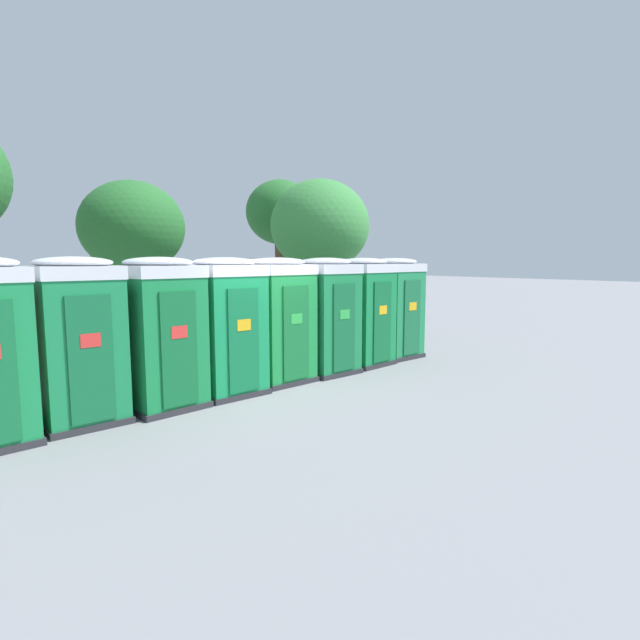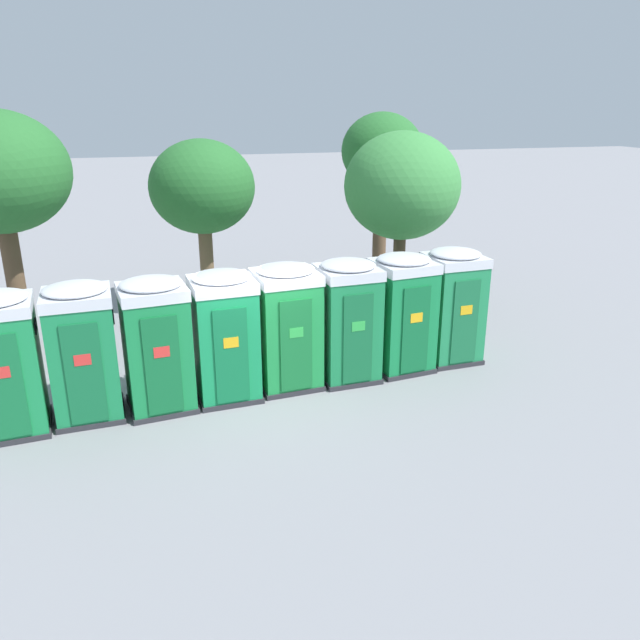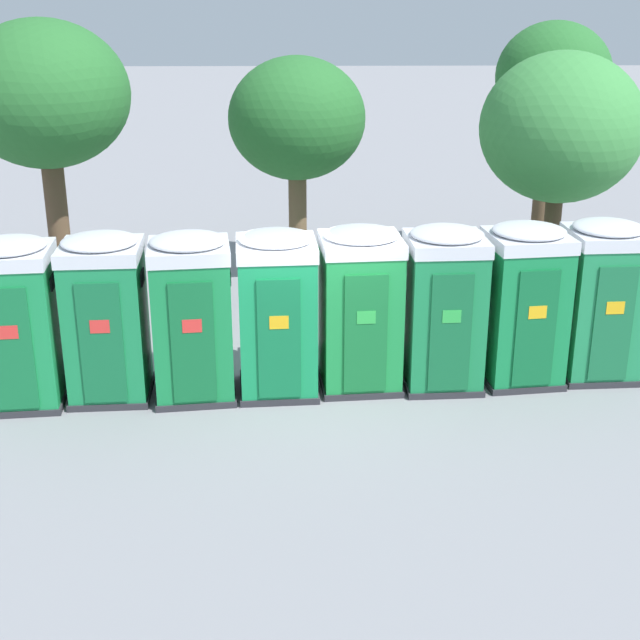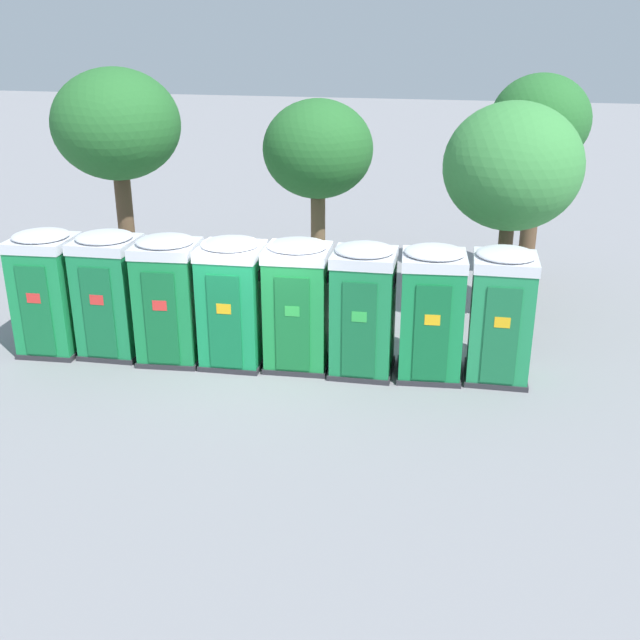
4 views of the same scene
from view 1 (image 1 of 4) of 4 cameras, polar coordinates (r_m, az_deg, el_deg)
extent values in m
plane|color=gray|center=(9.98, -7.47, -7.62)|extent=(120.00, 120.00, 0.00)
cube|color=black|center=(8.06, -30.74, 1.62)|extent=(0.06, 0.36, 0.20)
cube|color=#2D2D33|center=(8.65, -25.53, -10.18)|extent=(1.26, 1.26, 0.10)
cube|color=#1A864A|center=(8.41, -25.91, -2.97)|extent=(1.20, 1.20, 2.10)
cube|color=#146839|center=(7.87, -24.67, -4.11)|extent=(0.62, 0.07, 1.85)
cube|color=red|center=(7.81, -24.73, -2.14)|extent=(0.28, 0.02, 0.20)
cube|color=black|center=(8.50, -22.42, 2.29)|extent=(0.04, 0.36, 0.20)
cube|color=silver|center=(8.30, -26.33, 4.88)|extent=(1.23, 1.24, 0.20)
ellipsoid|color=silver|center=(8.30, -26.38, 5.91)|extent=(1.17, 1.18, 0.18)
cube|color=#2D2D33|center=(9.00, -17.44, -9.16)|extent=(1.34, 1.33, 0.10)
cube|color=#188342|center=(8.77, -17.69, -2.23)|extent=(1.27, 1.27, 2.10)
cube|color=#136633|center=(8.27, -15.77, -3.22)|extent=(0.63, 0.10, 1.85)
cube|color=red|center=(8.21, -15.77, -1.34)|extent=(0.28, 0.04, 0.20)
cube|color=black|center=(8.97, -14.56, 2.80)|extent=(0.07, 0.36, 0.20)
cube|color=silver|center=(8.67, -17.97, 5.30)|extent=(1.31, 1.30, 0.20)
ellipsoid|color=silver|center=(8.66, -18.01, 6.29)|extent=(1.25, 1.24, 0.18)
cube|color=#2D2D33|center=(9.62, -10.56, -7.93)|extent=(1.28, 1.27, 0.10)
cube|color=#189351|center=(9.40, -10.71, -1.43)|extent=(1.22, 1.21, 2.10)
cube|color=#12733F|center=(8.92, -8.70, -2.32)|extent=(0.63, 0.07, 1.85)
cube|color=yellow|center=(8.87, -8.67, -0.57)|extent=(0.28, 0.03, 0.20)
cube|color=black|center=(9.64, -7.86, 3.22)|extent=(0.05, 0.36, 0.20)
cube|color=silver|center=(9.30, -10.86, 5.60)|extent=(1.25, 1.25, 0.20)
ellipsoid|color=silver|center=(9.30, -10.88, 6.52)|extent=(1.19, 1.19, 0.18)
cube|color=#2D2D33|center=(10.40, -4.83, -6.71)|extent=(1.33, 1.30, 0.10)
cube|color=#1E9042|center=(10.20, -4.89, -0.69)|extent=(1.26, 1.23, 2.10)
cube|color=#177033|center=(9.76, -2.73, -1.46)|extent=(0.65, 0.08, 1.85)
cube|color=green|center=(9.71, -2.67, 0.14)|extent=(0.28, 0.03, 0.20)
cube|color=black|center=(10.51, -2.38, 3.58)|extent=(0.05, 0.36, 0.20)
cube|color=silver|center=(10.11, -4.96, 5.78)|extent=(1.30, 1.27, 0.20)
ellipsoid|color=silver|center=(10.11, -4.97, 6.63)|extent=(1.24, 1.21, 0.18)
cube|color=#2D2D33|center=(11.16, 0.64, -5.75)|extent=(1.25, 1.26, 0.10)
cube|color=#1B8247|center=(10.97, 0.64, -0.14)|extent=(1.19, 1.20, 2.10)
cube|color=#156537|center=(10.56, 2.79, -0.83)|extent=(0.62, 0.06, 1.85)
cube|color=green|center=(10.51, 2.86, 0.65)|extent=(0.28, 0.02, 0.20)
cube|color=black|center=(11.30, 2.81, 3.80)|extent=(0.04, 0.36, 0.20)
cube|color=silver|center=(10.89, 0.65, 5.88)|extent=(1.22, 1.23, 0.20)
ellipsoid|color=silver|center=(10.89, 0.65, 6.67)|extent=(1.16, 1.17, 0.18)
cube|color=#2D2D33|center=(12.09, 4.85, -4.79)|extent=(1.33, 1.33, 0.10)
cube|color=#168343|center=(11.92, 4.91, 0.40)|extent=(1.27, 1.27, 2.10)
cube|color=#116634|center=(11.57, 7.14, -0.20)|extent=(0.63, 0.11, 1.85)
cube|color=yellow|center=(11.53, 7.23, 1.15)|extent=(0.28, 0.04, 0.20)
cube|color=black|center=(12.32, 6.66, 4.02)|extent=(0.07, 0.36, 0.20)
cube|color=silver|center=(11.85, 4.96, 5.93)|extent=(1.31, 1.31, 0.20)
ellipsoid|color=silver|center=(11.85, 4.97, 6.66)|extent=(1.24, 1.24, 0.18)
cube|color=#2D2D33|center=(13.10, 8.36, -3.93)|extent=(1.22, 1.25, 0.10)
cube|color=#20894F|center=(12.94, 8.45, 0.86)|extent=(1.16, 1.19, 2.10)
cube|color=#196B3D|center=(12.59, 10.48, 0.30)|extent=(0.61, 0.06, 1.85)
cube|color=yellow|center=(12.55, 10.57, 1.55)|extent=(0.28, 0.02, 0.20)
cube|color=black|center=(13.33, 10.07, 4.17)|extent=(0.04, 0.36, 0.20)
cube|color=silver|center=(12.87, 8.54, 5.95)|extent=(1.20, 1.23, 0.20)
ellipsoid|color=silver|center=(12.87, 8.55, 6.62)|extent=(1.14, 1.17, 0.18)
cylinder|color=brown|center=(14.79, -20.33, 2.03)|extent=(0.38, 0.38, 2.70)
ellipsoid|color=#286B2D|center=(14.78, -20.66, 9.92)|extent=(2.81, 2.81, 2.49)
cylinder|color=#4C3826|center=(15.14, -0.01, 2.68)|extent=(0.32, 0.32, 2.77)
ellipsoid|color=#3D8C42|center=(15.14, -0.01, 10.74)|extent=(2.95, 2.95, 2.71)
cylinder|color=brown|center=(17.82, -4.47, 4.54)|extent=(0.42, 0.42, 3.54)
ellipsoid|color=#286B2D|center=(17.89, -4.54, 12.19)|extent=(2.41, 2.41, 2.23)
camera|label=2|loc=(5.28, 101.09, 34.03)|focal=35.00mm
camera|label=3|loc=(7.35, 97.86, 27.13)|focal=50.00mm
camera|label=4|loc=(11.03, 80.63, 21.25)|focal=42.00mm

